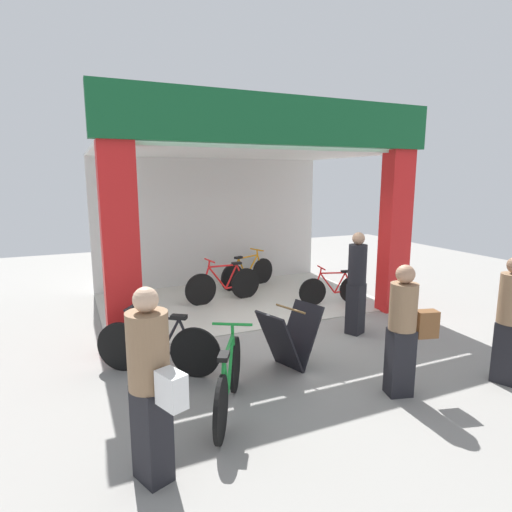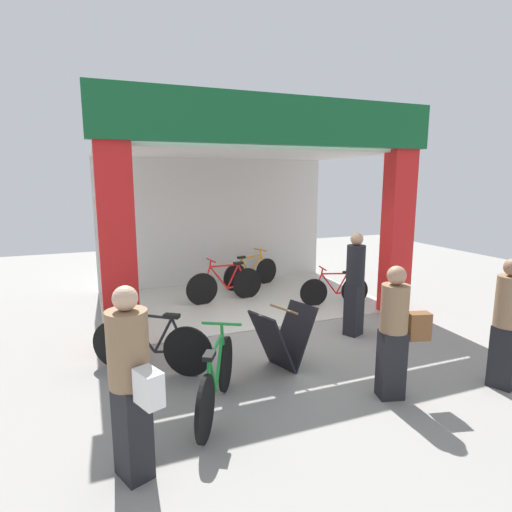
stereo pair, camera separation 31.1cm
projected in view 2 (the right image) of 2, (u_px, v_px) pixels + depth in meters
The scene contains 12 objects.
ground_plane at pixel (275, 328), 7.58m from camera, with size 19.39×19.39×0.00m, color gray.
shop_facade at pixel (240, 204), 8.84m from camera, with size 5.90×3.91×3.94m.
bicycle_inside_0 at pixel (251, 273), 10.32m from camera, with size 1.58×0.62×0.91m.
bicycle_inside_1 at pixel (225, 284), 9.11m from camera, with size 1.74×0.48×0.96m.
bicycle_inside_2 at pixel (335, 290), 8.87m from camera, with size 1.46×0.42×0.82m.
bicycle_parked_0 at pixel (151, 345), 5.79m from camera, with size 1.48×1.04×0.97m.
bicycle_parked_1 at pixel (216, 381), 4.79m from camera, with size 0.88×1.55×0.96m.
sandwich_board_sign at pixel (283, 338), 5.92m from camera, with size 0.97×0.78×0.88m.
pedestrian_0 at pixel (396, 331), 5.05m from camera, with size 0.65×0.40×1.63m.
pedestrian_1 at pixel (131, 381), 3.64m from camera, with size 0.47×0.68×1.76m.
pedestrian_2 at pixel (507, 322), 5.30m from camera, with size 0.43×0.43×1.67m.
pedestrian_3 at pixel (355, 283), 7.10m from camera, with size 0.41×0.41×1.75m.
Camera 2 is at (-2.98, -6.58, 2.64)m, focal length 29.82 mm.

